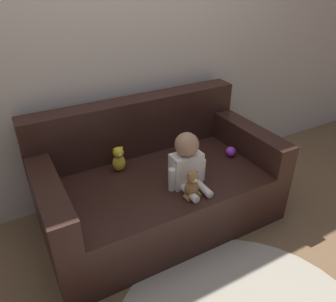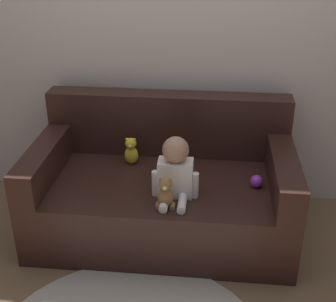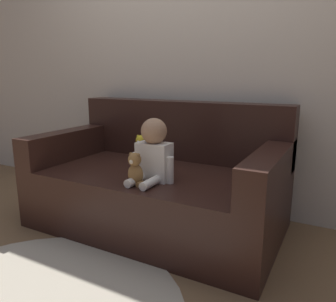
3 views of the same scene
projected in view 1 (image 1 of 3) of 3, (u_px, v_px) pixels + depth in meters
ground_plane at (160, 218)px, 2.60m from camera, size 12.00×12.00×0.00m
wall_back at (122, 35)px, 2.38m from camera, size 8.00×0.05×2.60m
couch at (156, 183)px, 2.49m from camera, size 1.71×0.96×0.87m
person_baby at (187, 162)px, 2.19m from camera, size 0.29×0.30×0.39m
teddy_bear_brown at (192, 185)px, 2.11m from camera, size 0.12×0.09×0.20m
plush_toy_side at (119, 159)px, 2.38m from camera, size 0.10×0.09×0.20m
toy_ball at (231, 152)px, 2.59m from camera, size 0.08×0.08×0.08m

